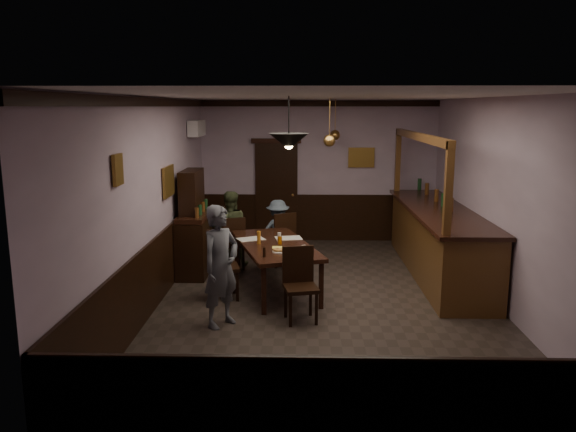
{
  "coord_description": "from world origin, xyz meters",
  "views": [
    {
      "loc": [
        -0.36,
        -7.93,
        2.86
      ],
      "look_at": [
        -0.57,
        0.8,
        1.15
      ],
      "focal_mm": 35.0,
      "sensor_mm": 36.0,
      "label": 1
    }
  ],
  "objects_px": {
    "sideboard": "(195,232)",
    "soda_can": "(280,240)",
    "chair_far_right": "(282,237)",
    "chair_far_left": "(233,241)",
    "chair_near": "(300,280)",
    "person_seated_left": "(230,229)",
    "pendant_brass_mid": "(329,141)",
    "chair_side": "(218,262)",
    "coffee_cup": "(304,248)",
    "bar_counter": "(438,239)",
    "person_seated_right": "(278,231)",
    "pendant_iron": "(289,141)",
    "dining_table": "(275,247)",
    "person_standing": "(221,266)",
    "pendant_brass_far": "(335,135)"
  },
  "relations": [
    {
      "from": "coffee_cup",
      "to": "pendant_brass_mid",
      "type": "xyz_separation_m",
      "value": [
        0.42,
        1.35,
        1.5
      ]
    },
    {
      "from": "person_standing",
      "to": "pendant_brass_mid",
      "type": "xyz_separation_m",
      "value": [
        1.51,
        2.39,
        1.49
      ]
    },
    {
      "from": "dining_table",
      "to": "pendant_iron",
      "type": "distance_m",
      "value": 1.88
    },
    {
      "from": "chair_near",
      "to": "soda_can",
      "type": "relative_size",
      "value": 8.32
    },
    {
      "from": "person_seated_left",
      "to": "pendant_brass_mid",
      "type": "distance_m",
      "value": 2.43
    },
    {
      "from": "sideboard",
      "to": "soda_can",
      "type": "bearing_deg",
      "value": -33.31
    },
    {
      "from": "person_standing",
      "to": "person_seated_left",
      "type": "relative_size",
      "value": 1.18
    },
    {
      "from": "sideboard",
      "to": "pendant_brass_mid",
      "type": "distance_m",
      "value": 2.8
    },
    {
      "from": "person_seated_right",
      "to": "soda_can",
      "type": "bearing_deg",
      "value": 81.85
    },
    {
      "from": "chair_near",
      "to": "coffee_cup",
      "type": "height_order",
      "value": "chair_near"
    },
    {
      "from": "person_standing",
      "to": "soda_can",
      "type": "xyz_separation_m",
      "value": [
        0.72,
        1.46,
        0.0
      ]
    },
    {
      "from": "chair_near",
      "to": "person_seated_left",
      "type": "xyz_separation_m",
      "value": [
        -1.28,
        2.61,
        0.14
      ]
    },
    {
      "from": "person_standing",
      "to": "sideboard",
      "type": "relative_size",
      "value": 0.9
    },
    {
      "from": "chair_far_left",
      "to": "sideboard",
      "type": "bearing_deg",
      "value": -7.35
    },
    {
      "from": "chair_side",
      "to": "pendant_brass_mid",
      "type": "height_order",
      "value": "pendant_brass_mid"
    },
    {
      "from": "soda_can",
      "to": "sideboard",
      "type": "xyz_separation_m",
      "value": [
        -1.52,
        1.0,
        -0.09
      ]
    },
    {
      "from": "pendant_iron",
      "to": "pendant_brass_far",
      "type": "height_order",
      "value": "same"
    },
    {
      "from": "person_seated_right",
      "to": "dining_table",
      "type": "bearing_deg",
      "value": 79.11
    },
    {
      "from": "chair_side",
      "to": "sideboard",
      "type": "bearing_deg",
      "value": 9.01
    },
    {
      "from": "pendant_iron",
      "to": "chair_side",
      "type": "bearing_deg",
      "value": 164.17
    },
    {
      "from": "soda_can",
      "to": "bar_counter",
      "type": "relative_size",
      "value": 0.03
    },
    {
      "from": "chair_near",
      "to": "pendant_brass_far",
      "type": "xyz_separation_m",
      "value": [
        0.68,
        4.01,
        1.75
      ]
    },
    {
      "from": "coffee_cup",
      "to": "pendant_iron",
      "type": "xyz_separation_m",
      "value": [
        -0.22,
        -0.3,
        1.59
      ]
    },
    {
      "from": "dining_table",
      "to": "person_standing",
      "type": "xyz_separation_m",
      "value": [
        -0.64,
        -1.5,
        0.12
      ]
    },
    {
      "from": "person_standing",
      "to": "chair_near",
      "type": "bearing_deg",
      "value": -39.24
    },
    {
      "from": "person_seated_right",
      "to": "chair_far_left",
      "type": "bearing_deg",
      "value": 22.55
    },
    {
      "from": "chair_side",
      "to": "person_seated_left",
      "type": "bearing_deg",
      "value": -12.51
    },
    {
      "from": "sideboard",
      "to": "person_seated_right",
      "type": "bearing_deg",
      "value": 25.06
    },
    {
      "from": "soda_can",
      "to": "chair_far_right",
      "type": "bearing_deg",
      "value": 90.36
    },
    {
      "from": "chair_near",
      "to": "soda_can",
      "type": "distance_m",
      "value": 1.28
    },
    {
      "from": "chair_side",
      "to": "person_standing",
      "type": "xyz_separation_m",
      "value": [
        0.2,
        -1.04,
        0.24
      ]
    },
    {
      "from": "person_seated_right",
      "to": "coffee_cup",
      "type": "relative_size",
      "value": 14.67
    },
    {
      "from": "chair_far_right",
      "to": "sideboard",
      "type": "height_order",
      "value": "sideboard"
    },
    {
      "from": "chair_far_left",
      "to": "chair_side",
      "type": "bearing_deg",
      "value": 69.67
    },
    {
      "from": "coffee_cup",
      "to": "person_seated_right",
      "type": "bearing_deg",
      "value": 85.86
    },
    {
      "from": "chair_far_left",
      "to": "chair_near",
      "type": "bearing_deg",
      "value": 98.01
    },
    {
      "from": "soda_can",
      "to": "pendant_brass_mid",
      "type": "height_order",
      "value": "pendant_brass_mid"
    },
    {
      "from": "dining_table",
      "to": "chair_far_left",
      "type": "xyz_separation_m",
      "value": [
        -0.8,
        1.08,
        -0.16
      ]
    },
    {
      "from": "chair_far_right",
      "to": "person_standing",
      "type": "height_order",
      "value": "person_standing"
    },
    {
      "from": "coffee_cup",
      "to": "pendant_iron",
      "type": "relative_size",
      "value": 0.11
    },
    {
      "from": "person_seated_right",
      "to": "soda_can",
      "type": "relative_size",
      "value": 9.78
    },
    {
      "from": "chair_far_left",
      "to": "bar_counter",
      "type": "height_order",
      "value": "bar_counter"
    },
    {
      "from": "pendant_iron",
      "to": "person_seated_left",
      "type": "bearing_deg",
      "value": 117.89
    },
    {
      "from": "dining_table",
      "to": "pendant_iron",
      "type": "relative_size",
      "value": 3.32
    },
    {
      "from": "pendant_iron",
      "to": "chair_near",
      "type": "bearing_deg",
      "value": -72.17
    },
    {
      "from": "chair_far_left",
      "to": "chair_far_right",
      "type": "xyz_separation_m",
      "value": [
        0.87,
        0.27,
        0.02
      ]
    },
    {
      "from": "coffee_cup",
      "to": "bar_counter",
      "type": "bearing_deg",
      "value": 13.64
    },
    {
      "from": "person_seated_left",
      "to": "pendant_brass_mid",
      "type": "relative_size",
      "value": 1.69
    },
    {
      "from": "person_standing",
      "to": "chair_side",
      "type": "bearing_deg",
      "value": 48.22
    },
    {
      "from": "soda_can",
      "to": "sideboard",
      "type": "distance_m",
      "value": 1.82
    }
  ]
}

